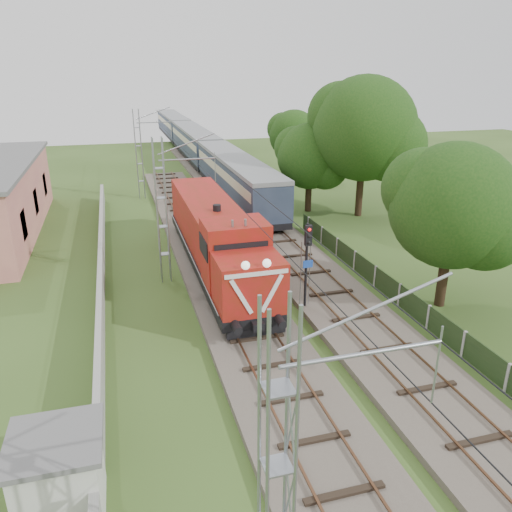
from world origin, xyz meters
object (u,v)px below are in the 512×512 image
object	(u,v)px
signal_post	(307,253)
relay_hut	(60,476)
locomotive	(216,236)
coach_rake	(195,142)

from	to	relation	value
signal_post	relay_hut	distance (m)	14.29
relay_hut	locomotive	bearing A→B (deg)	64.57
coach_rake	signal_post	xyz separation A→B (m)	(-1.82, -44.30, 0.63)
signal_post	relay_hut	xyz separation A→B (m)	(-10.58, -9.42, -1.87)
signal_post	locomotive	bearing A→B (deg)	117.36
locomotive	coach_rake	xyz separation A→B (m)	(5.00, 38.16, 0.22)
coach_rake	signal_post	world-z (taller)	signal_post
locomotive	signal_post	world-z (taller)	locomotive
relay_hut	coach_rake	bearing A→B (deg)	77.00
coach_rake	signal_post	distance (m)	44.34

